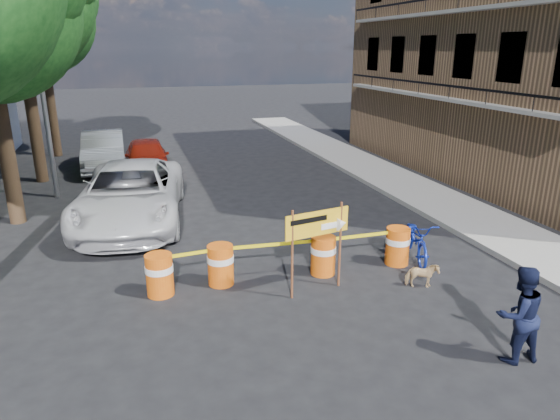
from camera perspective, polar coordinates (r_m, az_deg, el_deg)
ground at (r=10.52m, az=4.14°, el=-10.02°), size 120.00×120.00×0.00m
sidewalk_east at (r=18.17m, az=15.81°, el=1.83°), size 2.40×40.00×0.15m
apartment_building at (r=22.69m, az=27.51°, el=18.84°), size 8.00×16.00×12.00m
tree_far at (r=25.89m, az=-25.75°, el=19.22°), size 5.04×4.80×8.84m
streetlamp at (r=18.33m, az=-25.67°, el=14.60°), size 1.25×0.18×8.00m
barrel_far_left at (r=10.73m, az=-13.61°, el=-7.12°), size 0.58×0.58×0.90m
barrel_mid_left at (r=10.96m, az=-6.81°, el=-6.15°), size 0.58×0.58×0.90m
barrel_mid_right at (r=11.41m, az=4.95°, el=-5.08°), size 0.58×0.58×0.90m
barrel_far_right at (r=12.21m, az=13.27°, el=-3.94°), size 0.58×0.58×0.90m
detour_sign at (r=10.31m, az=5.23°, el=-2.10°), size 1.46×0.42×1.91m
pedestrian at (r=9.10m, az=25.67°, el=-10.71°), size 0.85×0.68×1.67m
bicycle at (r=12.41m, az=15.50°, el=-1.18°), size 0.97×1.20×1.99m
dog at (r=11.22m, az=15.90°, el=-7.21°), size 0.74×0.52×0.57m
suv_white at (r=15.23m, az=-16.71°, el=1.73°), size 3.66×6.52×1.72m
sedan_red at (r=21.04m, az=-14.97°, el=5.88°), size 1.70×4.22×1.44m
sedan_silver at (r=22.57m, az=-19.51°, el=6.42°), size 1.72×4.78×1.57m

